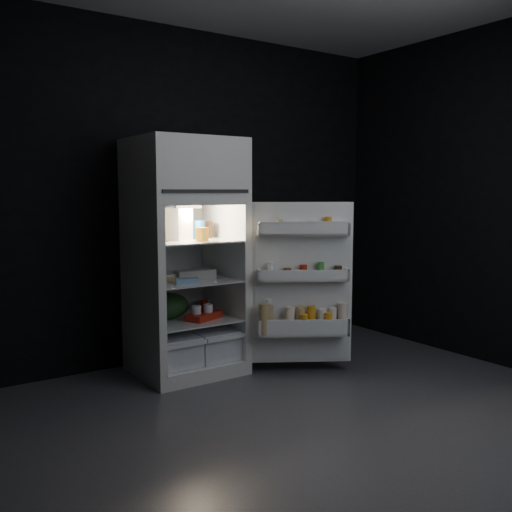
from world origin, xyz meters
TOP-DOWN VIEW (x-y plane):
  - floor at (0.00, 0.00)m, footprint 4.00×3.40m
  - wall_back at (0.00, 1.70)m, footprint 4.00×0.00m
  - wall_right at (2.00, 0.00)m, footprint 0.00×3.40m
  - refrigerator at (-0.15, 1.32)m, footprint 0.76×0.71m
  - fridge_door at (0.55, 0.75)m, footprint 0.71×0.53m
  - milk_jug at (-0.21, 1.30)m, footprint 0.21×0.21m
  - mayo_jar at (-0.02, 1.33)m, footprint 0.15×0.15m
  - jam_jar at (0.06, 1.34)m, footprint 0.12×0.12m
  - amber_bottle at (-0.43, 1.36)m, footprint 0.10×0.10m
  - small_carton at (-0.11, 1.10)m, footprint 0.10×0.09m
  - egg_carton at (-0.10, 1.24)m, footprint 0.31×0.13m
  - pie at (-0.32, 1.39)m, footprint 0.41×0.41m
  - flat_package at (-0.25, 1.08)m, footprint 0.18×0.13m
  - wrapped_pkg at (0.08, 1.44)m, footprint 0.12×0.10m
  - produce_bag at (-0.28, 1.34)m, footprint 0.37×0.33m
  - yogurt_tray at (-0.07, 1.17)m, footprint 0.32×0.25m
  - small_can_red at (0.06, 1.40)m, footprint 0.07×0.07m
  - small_can_silver at (0.11, 1.46)m, footprint 0.07×0.07m

SIDE VIEW (x-z plane):
  - floor at x=0.00m, z-range 0.00..0.00m
  - yogurt_tray at x=-0.07m, z-range 0.43..0.48m
  - small_can_red at x=0.06m, z-range 0.43..0.52m
  - small_can_silver at x=0.11m, z-range 0.43..0.52m
  - produce_bag at x=-0.28m, z-range 0.43..0.62m
  - fridge_door at x=0.55m, z-range 0.07..1.29m
  - pie at x=-0.32m, z-range 0.73..0.77m
  - flat_package at x=-0.25m, z-range 0.73..0.77m
  - wrapped_pkg at x=0.08m, z-range 0.73..0.78m
  - egg_carton at x=-0.10m, z-range 0.73..0.80m
  - refrigerator at x=-0.15m, z-range 0.07..1.85m
  - small_carton at x=-0.11m, z-range 1.03..1.13m
  - jam_jar at x=0.06m, z-range 1.03..1.16m
  - mayo_jar at x=-0.02m, z-range 1.03..1.17m
  - amber_bottle at x=-0.43m, z-range 1.03..1.25m
  - milk_jug at x=-0.21m, z-range 1.03..1.27m
  - wall_back at x=0.00m, z-range 0.00..2.70m
  - wall_right at x=2.00m, z-range 0.00..2.70m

